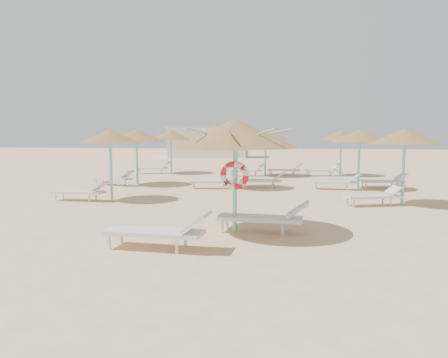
# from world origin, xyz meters

# --- Properties ---
(ground) EXTENTS (120.00, 120.00, 0.00)m
(ground) POSITION_xyz_m (0.00, 0.00, 0.00)
(ground) COLOR #DFB588
(ground) RESTS_ON ground
(main_palapa) EXTENTS (3.17, 3.17, 2.84)m
(main_palapa) POSITION_xyz_m (0.17, 0.37, 2.47)
(main_palapa) COLOR #7FDDDC
(main_palapa) RESTS_ON ground
(lounger_main_a) EXTENTS (2.36, 0.92, 0.84)m
(lounger_main_a) POSITION_xyz_m (-1.24, -1.55, 0.40)
(lounger_main_a) COLOR silver
(lounger_main_a) RESTS_ON ground
(lounger_main_b) EXTENTS (2.34, 0.91, 0.83)m
(lounger_main_b) POSITION_xyz_m (0.95, 0.30, 0.40)
(lounger_main_b) COLOR silver
(lounger_main_b) RESTS_ON ground
(palapa_field) EXTENTS (20.54, 13.62, 2.72)m
(palapa_field) POSITION_xyz_m (1.77, 10.62, 2.29)
(palapa_field) COLOR #7FDDDC
(palapa_field) RESTS_ON ground
(service_hut) EXTENTS (8.40, 4.40, 3.25)m
(service_hut) POSITION_xyz_m (-6.00, 35.00, 1.64)
(service_hut) COLOR silver
(service_hut) RESTS_ON ground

